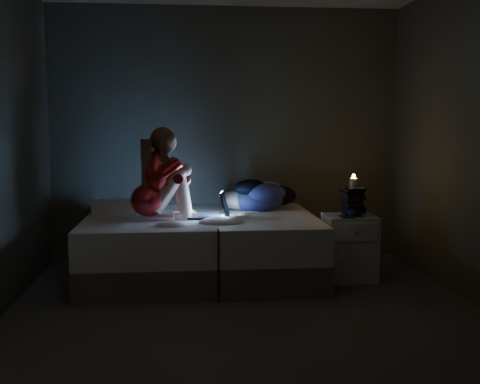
{
  "coord_description": "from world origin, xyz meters",
  "views": [
    {
      "loc": [
        -0.46,
        -4.13,
        1.4
      ],
      "look_at": [
        0.05,
        1.0,
        0.8
      ],
      "focal_mm": 43.41,
      "sensor_mm": 36.0,
      "label": 1
    }
  ],
  "objects": [
    {
      "name": "floor",
      "position": [
        0.0,
        0.0,
        -0.01
      ],
      "size": [
        3.6,
        3.8,
        0.02
      ],
      "primitive_type": "cube",
      "color": "#494544",
      "rests_on": "ground"
    },
    {
      "name": "wall_back",
      "position": [
        0.0,
        1.91,
        1.3
      ],
      "size": [
        3.6,
        0.02,
        2.6
      ],
      "primitive_type": "cube",
      "color": "#3F433B",
      "rests_on": "ground"
    },
    {
      "name": "wall_front",
      "position": [
        0.0,
        -1.91,
        1.3
      ],
      "size": [
        3.6,
        0.02,
        2.6
      ],
      "primitive_type": "cube",
      "color": "#3F433B",
      "rests_on": "ground"
    },
    {
      "name": "bed",
      "position": [
        -0.3,
        1.1,
        0.29
      ],
      "size": [
        2.08,
        1.56,
        0.57
      ],
      "primitive_type": null,
      "color": "beige",
      "rests_on": "ground"
    },
    {
      "name": "pillow",
      "position": [
        -1.09,
        1.37,
        0.63
      ],
      "size": [
        0.41,
        0.29,
        0.12
      ],
      "primitive_type": "cube",
      "color": "silver",
      "rests_on": "bed"
    },
    {
      "name": "woman",
      "position": [
        -0.75,
        0.95,
        0.98
      ],
      "size": [
        0.54,
        0.39,
        0.81
      ],
      "primitive_type": null,
      "rotation": [
        0.0,
        0.0,
        0.13
      ],
      "color": "maroon",
      "rests_on": "bed"
    },
    {
      "name": "laptop",
      "position": [
        -0.24,
        0.97,
        0.7
      ],
      "size": [
        0.39,
        0.31,
        0.25
      ],
      "primitive_type": null,
      "rotation": [
        0.0,
        0.0,
        -0.17
      ],
      "color": "black",
      "rests_on": "bed"
    },
    {
      "name": "clothes_pile",
      "position": [
        0.27,
        1.42,
        0.73
      ],
      "size": [
        0.59,
        0.51,
        0.32
      ],
      "primitive_type": null,
      "rotation": [
        0.0,
        0.0,
        0.17
      ],
      "color": "navy",
      "rests_on": "bed"
    },
    {
      "name": "nightstand",
      "position": [
        1.03,
        0.9,
        0.29
      ],
      "size": [
        0.44,
        0.39,
        0.59
      ],
      "primitive_type": "cube",
      "rotation": [
        0.0,
        0.0,
        -0.0
      ],
      "color": "silver",
      "rests_on": "ground"
    },
    {
      "name": "book_stack",
      "position": [
        1.06,
        0.9,
        0.72
      ],
      "size": [
        0.19,
        0.25,
        0.26
      ],
      "primitive_type": null,
      "color": "black",
      "rests_on": "nightstand"
    },
    {
      "name": "candle",
      "position": [
        1.06,
        0.9,
        0.89
      ],
      "size": [
        0.07,
        0.07,
        0.08
      ],
      "primitive_type": "cylinder",
      "color": "beige",
      "rests_on": "book_stack"
    },
    {
      "name": "phone",
      "position": [
        0.95,
        0.8,
        0.6
      ],
      "size": [
        0.07,
        0.14,
        0.01
      ],
      "primitive_type": "cube",
      "rotation": [
        0.0,
        0.0,
        -0.03
      ],
      "color": "black",
      "rests_on": "nightstand"
    },
    {
      "name": "blue_orb",
      "position": [
        1.01,
        0.74,
        0.63
      ],
      "size": [
        0.08,
        0.08,
        0.08
      ],
      "primitive_type": "sphere",
      "color": "#0F2E4D",
      "rests_on": "nightstand"
    }
  ]
}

